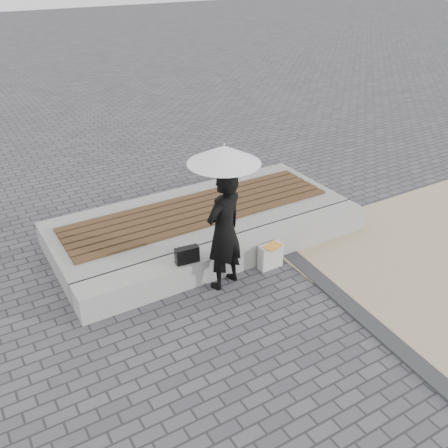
{
  "coord_description": "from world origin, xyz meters",
  "views": [
    {
      "loc": [
        -3.52,
        -3.92,
        4.34
      ],
      "look_at": [
        -0.43,
        1.25,
        1.0
      ],
      "focal_mm": 40.25,
      "sensor_mm": 36.0,
      "label": 1
    }
  ],
  "objects": [
    {
      "name": "parasol",
      "position": [
        -0.43,
        1.25,
        2.01
      ],
      "size": [
        0.97,
        0.97,
        1.24
      ],
      "rotation": [
        0.0,
        0.0,
        -0.31
      ],
      "color": "#A6A6AB",
      "rests_on": "ground"
    },
    {
      "name": "woman",
      "position": [
        -0.43,
        1.25,
        0.89
      ],
      "size": [
        0.75,
        0.61,
        1.78
      ],
      "primitive_type": "imported",
      "rotation": [
        0.0,
        0.0,
        3.45
      ],
      "color": "black",
      "rests_on": "ground"
    },
    {
      "name": "timber_platform",
      "position": [
        0.0,
        2.8,
        0.2
      ],
      "size": [
        5.0,
        2.0,
        0.4
      ],
      "primitive_type": "cube",
      "color": "#9B9B96",
      "rests_on": "ground"
    },
    {
      "name": "seating_ledge",
      "position": [
        0.0,
        1.6,
        0.2
      ],
      "size": [
        5.0,
        0.45,
        0.4
      ],
      "primitive_type": "cube",
      "color": "#A7A6A1",
      "rests_on": "ground"
    },
    {
      "name": "edging_band",
      "position": [
        0.75,
        -0.5,
        0.02
      ],
      "size": [
        0.61,
        5.2,
        0.04
      ],
      "primitive_type": "cube",
      "rotation": [
        0.0,
        0.0,
        -0.07
      ],
      "color": "#323235",
      "rests_on": "ground"
    },
    {
      "name": "ground",
      "position": [
        0.0,
        0.0,
        0.0
      ],
      "size": [
        80.0,
        80.0,
        0.0
      ],
      "primitive_type": "plane",
      "color": "#4F4E53",
      "rests_on": "ground"
    },
    {
      "name": "handbag",
      "position": [
        -0.9,
        1.49,
        0.52
      ],
      "size": [
        0.35,
        0.16,
        0.24
      ],
      "primitive_type": "cube",
      "rotation": [
        0.0,
        0.0,
        -0.11
      ],
      "color": "black",
      "rests_on": "seating_ledge"
    },
    {
      "name": "timber_decking",
      "position": [
        0.0,
        2.8,
        0.42
      ],
      "size": [
        4.6,
        1.2,
        0.04
      ],
      "primitive_type": null,
      "color": "brown",
      "rests_on": "timber_platform"
    },
    {
      "name": "canvas_tote",
      "position": [
        0.41,
        1.26,
        0.2
      ],
      "size": [
        0.38,
        0.17,
        0.4
      ],
      "primitive_type": "cube",
      "rotation": [
        0.0,
        0.0,
        0.02
      ],
      "color": "silver",
      "rests_on": "ground"
    },
    {
      "name": "magazine",
      "position": [
        0.41,
        1.21,
        0.4
      ],
      "size": [
        0.32,
        0.27,
        0.01
      ],
      "primitive_type": "cube",
      "rotation": [
        0.0,
        0.0,
        0.27
      ],
      "color": "red",
      "rests_on": "canvas_tote"
    }
  ]
}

